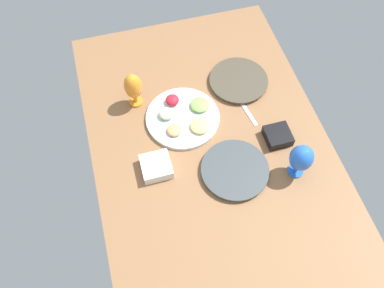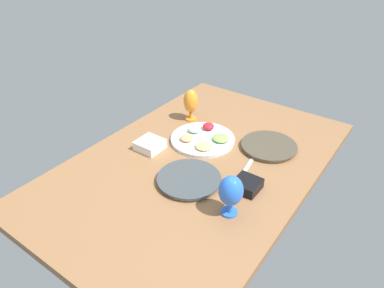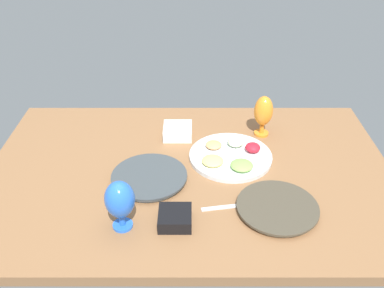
{
  "view_description": "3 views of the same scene",
  "coord_description": "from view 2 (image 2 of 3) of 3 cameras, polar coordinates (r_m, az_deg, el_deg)",
  "views": [
    {
      "loc": [
        -84.97,
        32.03,
        152.75
      ],
      "look_at": [
        -1.16,
        8.93,
        6.78
      ],
      "focal_mm": 37.57,
      "sensor_mm": 36.0,
      "label": 1
    },
    {
      "loc": [
        -116.56,
        -80.51,
        101.36
      ],
      "look_at": [
        2.3,
        4.93,
        6.78
      ],
      "focal_mm": 33.48,
      "sensor_mm": 36.0,
      "label": 2
    },
    {
      "loc": [
        1.01,
        -133.35,
        99.39
      ],
      "look_at": [
        0.79,
        8.69,
        6.78
      ],
      "focal_mm": 39.47,
      "sensor_mm": 36.0,
      "label": 3
    }
  ],
  "objects": [
    {
      "name": "fruit_platter",
      "position": [
        1.89,
        1.8,
        0.92
      ],
      "size": [
        33.81,
        33.81,
        5.36
      ],
      "color": "silver",
      "rests_on": "ground_plane"
    },
    {
      "name": "hurricane_glass_blue",
      "position": [
        1.4,
        6.21,
        -7.55
      ],
      "size": [
        9.77,
        9.77,
        18.21
      ],
      "color": "blue",
      "rests_on": "ground_plane"
    },
    {
      "name": "hurricane_glass_orange",
      "position": [
        2.04,
        -0.21,
        6.71
      ],
      "size": [
        8.23,
        8.23,
        18.72
      ],
      "color": "orange",
      "rests_on": "ground_plane"
    },
    {
      "name": "square_bowl_black",
      "position": [
        1.58,
        8.76,
        -6.36
      ],
      "size": [
        11.03,
        11.03,
        4.61
      ],
      "color": "black",
      "rests_on": "ground_plane"
    },
    {
      "name": "ground_plane",
      "position": [
        1.75,
        0.87,
        -3.25
      ],
      "size": [
        160.0,
        104.0,
        4.0
      ],
      "primitive_type": "cube",
      "color": "#8C603D"
    },
    {
      "name": "dinner_plate_right",
      "position": [
        1.87,
        12.15,
        -0.37
      ],
      "size": [
        28.44,
        28.44,
        2.17
      ],
      "color": "beige",
      "rests_on": "ground_plane"
    },
    {
      "name": "dinner_plate_left",
      "position": [
        1.61,
        -0.48,
        -5.66
      ],
      "size": [
        28.93,
        28.93,
        2.37
      ],
      "color": "silver",
      "rests_on": "ground_plane"
    },
    {
      "name": "fork_by_right_plate",
      "position": [
        1.75,
        9.19,
        -2.97
      ],
      "size": [
        18.05,
        4.71,
        0.6
      ],
      "primitive_type": "cube",
      "rotation": [
        0.0,
        0.0,
        0.16
      ],
      "color": "silver",
      "rests_on": "ground_plane"
    },
    {
      "name": "square_bowl_white",
      "position": [
        1.83,
        -6.71,
        -0.07
      ],
      "size": [
        12.46,
        12.46,
        4.81
      ],
      "color": "white",
      "rests_on": "ground_plane"
    }
  ]
}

